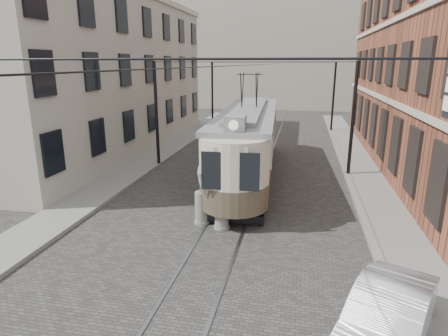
# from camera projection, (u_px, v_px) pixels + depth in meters

# --- Properties ---
(ground) EXTENTS (120.00, 120.00, 0.00)m
(ground) POSITION_uv_depth(u_px,v_px,m) (234.00, 209.00, 15.89)
(ground) COLOR #413E3C
(tram_rails) EXTENTS (1.54, 80.00, 0.02)m
(tram_rails) POSITION_uv_depth(u_px,v_px,m) (234.00, 209.00, 15.89)
(tram_rails) COLOR slate
(tram_rails) RESTS_ON ground
(sidewalk_right) EXTENTS (2.00, 60.00, 0.15)m
(sidewalk_right) POSITION_uv_depth(u_px,v_px,m) (386.00, 219.00, 14.71)
(sidewalk_right) COLOR slate
(sidewalk_right) RESTS_ON ground
(sidewalk_left) EXTENTS (2.00, 60.00, 0.15)m
(sidewalk_left) POSITION_uv_depth(u_px,v_px,m) (92.00, 197.00, 17.12)
(sidewalk_left) COLOR slate
(sidewalk_left) RESTS_ON ground
(stucco_building) EXTENTS (7.00, 24.00, 10.00)m
(stucco_building) POSITION_uv_depth(u_px,v_px,m) (102.00, 76.00, 26.12)
(stucco_building) COLOR #9F9584
(stucco_building) RESTS_ON ground
(distant_block) EXTENTS (28.00, 10.00, 14.00)m
(distant_block) POSITION_uv_depth(u_px,v_px,m) (286.00, 54.00, 51.78)
(distant_block) COLOR #9F9584
(distant_block) RESTS_ON ground
(catenary) EXTENTS (11.00, 30.20, 6.00)m
(catenary) POSITION_uv_depth(u_px,v_px,m) (247.00, 120.00, 19.85)
(catenary) COLOR black
(catenary) RESTS_ON ground
(tram) EXTENTS (3.55, 13.73, 5.39)m
(tram) POSITION_uv_depth(u_px,v_px,m) (249.00, 126.00, 19.97)
(tram) COLOR #C1B89C
(tram) RESTS_ON ground
(elephant) EXTENTS (3.90, 5.12, 2.78)m
(elephant) POSITION_uv_depth(u_px,v_px,m) (224.00, 184.00, 14.64)
(elephant) COLOR slate
(elephant) RESTS_ON ground
(parked_car) EXTENTS (3.02, 4.38, 1.37)m
(parked_car) POSITION_uv_depth(u_px,v_px,m) (386.00, 321.00, 7.95)
(parked_car) COLOR #BABABF
(parked_car) RESTS_ON ground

